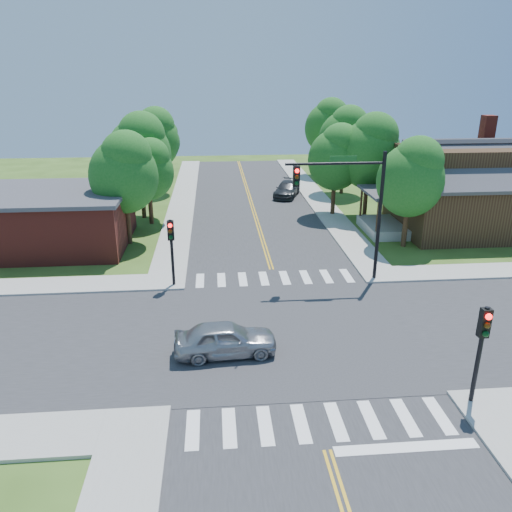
{
  "coord_description": "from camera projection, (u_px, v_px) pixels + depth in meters",
  "views": [
    {
      "loc": [
        -3.27,
        -19.67,
        11.14
      ],
      "look_at": [
        -1.22,
        4.11,
        2.2
      ],
      "focal_mm": 35.0,
      "sensor_mm": 36.0,
      "label": 1
    }
  ],
  "objects": [
    {
      "name": "road_ns",
      "position": [
        291.0,
        332.0,
        22.52
      ],
      "size": [
        10.0,
        90.0,
        0.04
      ],
      "primitive_type": "cube",
      "color": "#2D2D30",
      "rests_on": "ground"
    },
    {
      "name": "crosswalk_south",
      "position": [
        319.0,
        422.0,
        16.72
      ],
      "size": [
        8.85,
        2.0,
        0.01
      ],
      "color": "white",
      "rests_on": "ground"
    },
    {
      "name": "signal_mast_ne",
      "position": [
        350.0,
        196.0,
        26.35
      ],
      "size": [
        5.3,
        0.42,
        7.2
      ],
      "color": "black",
      "rests_on": "ground"
    },
    {
      "name": "tree_w_b",
      "position": [
        140.0,
        149.0,
        38.11
      ],
      "size": [
        4.88,
        4.64,
        8.3
      ],
      "color": "#382314",
      "rests_on": "ground"
    },
    {
      "name": "tree_e_d",
      "position": [
        328.0,
        125.0,
        54.15
      ],
      "size": [
        4.95,
        4.71,
        8.42
      ],
      "color": "#382314",
      "rests_on": "ground"
    },
    {
      "name": "tree_w_a",
      "position": [
        125.0,
        171.0,
        32.35
      ],
      "size": [
        4.48,
        4.25,
        7.61
      ],
      "color": "#382314",
      "rests_on": "ground"
    },
    {
      "name": "tree_w_c",
      "position": [
        154.0,
        137.0,
        46.25
      ],
      "size": [
        4.75,
        4.51,
        8.07
      ],
      "color": "#382314",
      "rests_on": "ground"
    },
    {
      "name": "centerline",
      "position": [
        291.0,
        332.0,
        22.51
      ],
      "size": [
        0.3,
        90.0,
        0.01
      ],
      "color": "gold",
      "rests_on": "ground"
    },
    {
      "name": "tree_bldg",
      "position": [
        149.0,
        168.0,
        36.99
      ],
      "size": [
        3.86,
        3.66,
        6.55
      ],
      "color": "#382314",
      "rests_on": "ground"
    },
    {
      "name": "sidewalk_ne",
      "position": [
        462.0,
        222.0,
        38.53
      ],
      "size": [
        40.0,
        40.0,
        0.14
      ],
      "color": "#9E9B93",
      "rests_on": "ground"
    },
    {
      "name": "tree_e_b",
      "position": [
        371.0,
        149.0,
        38.35
      ],
      "size": [
        4.84,
        4.6,
        8.22
      ],
      "color": "#382314",
      "rests_on": "ground"
    },
    {
      "name": "car_dgrey",
      "position": [
        287.0,
        190.0,
        46.36
      ],
      "size": [
        4.8,
        5.85,
        1.35
      ],
      "primitive_type": "imported",
      "rotation": [
        0.0,
        0.0,
        -0.34
      ],
      "color": "#2A2C2F",
      "rests_on": "ground"
    },
    {
      "name": "tree_house",
      "position": [
        337.0,
        156.0,
        38.99
      ],
      "size": [
        4.34,
        4.12,
        7.37
      ],
      "color": "#382314",
      "rests_on": "ground"
    },
    {
      "name": "crosswalk_north",
      "position": [
        274.0,
        278.0,
        28.29
      ],
      "size": [
        8.85,
        2.0,
        0.01
      ],
      "color": "white",
      "rests_on": "ground"
    },
    {
      "name": "sidewalk_nw",
      "position": [
        41.0,
        233.0,
        35.99
      ],
      "size": [
        40.0,
        40.0,
        0.14
      ],
      "color": "#9E9B93",
      "rests_on": "ground"
    },
    {
      "name": "house_ne",
      "position": [
        470.0,
        185.0,
        35.85
      ],
      "size": [
        13.05,
        8.8,
        7.11
      ],
      "color": "black",
      "rests_on": "ground"
    },
    {
      "name": "building_nw",
      "position": [
        50.0,
        219.0,
        33.04
      ],
      "size": [
        10.4,
        8.4,
        3.73
      ],
      "color": "maroon",
      "rests_on": "ground"
    },
    {
      "name": "signal_pole_nw",
      "position": [
        171.0,
        241.0,
        26.34
      ],
      "size": [
        0.34,
        0.42,
        3.8
      ],
      "color": "black",
      "rests_on": "ground"
    },
    {
      "name": "car_silver",
      "position": [
        225.0,
        340.0,
        20.51
      ],
      "size": [
        2.22,
        4.43,
        1.44
      ],
      "primitive_type": "imported",
      "rotation": [
        0.0,
        0.0,
        1.63
      ],
      "color": "#A4A6AB",
      "rests_on": "ground"
    },
    {
      "name": "tree_e_c",
      "position": [
        346.0,
        136.0,
        45.97
      ],
      "size": [
        4.83,
        4.59,
        8.21
      ],
      "color": "#382314",
      "rests_on": "ground"
    },
    {
      "name": "tree_w_d",
      "position": [
        164.0,
        139.0,
        54.61
      ],
      "size": [
        3.58,
        3.4,
        6.09
      ],
      "color": "#382314",
      "rests_on": "ground"
    },
    {
      "name": "ground",
      "position": [
        291.0,
        332.0,
        22.52
      ],
      "size": [
        100.0,
        100.0,
        0.0
      ],
      "primitive_type": "plane",
      "color": "#334E18",
      "rests_on": "ground"
    },
    {
      "name": "signal_pole_se",
      "position": [
        482.0,
        338.0,
        16.79
      ],
      "size": [
        0.34,
        0.42,
        3.8
      ],
      "color": "black",
      "rests_on": "ground"
    },
    {
      "name": "road_ew",
      "position": [
        291.0,
        332.0,
        22.51
      ],
      "size": [
        90.0,
        10.0,
        0.04
      ],
      "primitive_type": "cube",
      "color": "#2D2D30",
      "rests_on": "ground"
    },
    {
      "name": "intersection_patch",
      "position": [
        291.0,
        332.0,
        22.52
      ],
      "size": [
        10.2,
        10.2,
        0.06
      ],
      "primitive_type": "cube",
      "color": "#2D2D30",
      "rests_on": "ground"
    },
    {
      "name": "stop_bar",
      "position": [
        406.0,
        448.0,
        15.63
      ],
      "size": [
        4.6,
        0.45,
        0.09
      ],
      "primitive_type": "cube",
      "color": "white",
      "rests_on": "ground"
    },
    {
      "name": "tree_e_a",
      "position": [
        412.0,
        175.0,
        31.84
      ],
      "size": [
        4.31,
        4.09,
        7.33
      ],
      "color": "#382314",
      "rests_on": "ground"
    }
  ]
}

